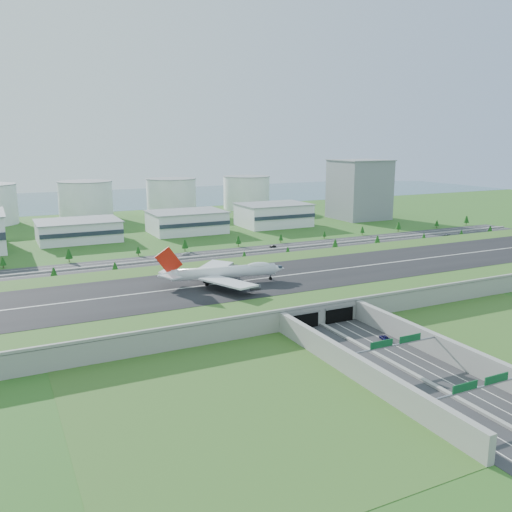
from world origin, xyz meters
name	(u,v)px	position (x,y,z in m)	size (l,w,h in m)	color
ground	(265,294)	(0.00, 0.00, 0.00)	(1200.00, 1200.00, 0.00)	#1F4E18
airfield_deck	(266,286)	(0.00, -0.09, 4.12)	(520.00, 100.00, 9.20)	gray
underpass_road	(404,360)	(0.00, -99.42, 3.43)	(38.80, 120.40, 8.00)	#28282B
sign_gantry_near	(396,346)	(0.00, -95.04, 6.95)	(38.70, 0.70, 9.80)	gray
sign_gantry_far	(480,388)	(0.00, -130.04, 6.95)	(38.70, 0.70, 9.80)	gray
north_expressway	(198,257)	(0.00, 95.00, 0.06)	(560.00, 36.00, 0.12)	#28282B
tree_row	(225,248)	(19.04, 95.49, 4.62)	(504.04, 48.66, 8.49)	#3D2819
hangar_mid_a	(78,231)	(-60.00, 190.00, 7.50)	(58.00, 42.00, 15.00)	silver
hangar_mid_b	(187,222)	(25.00, 190.00, 8.50)	(58.00, 42.00, 17.00)	silver
hangar_mid_c	(274,215)	(105.00, 190.00, 9.50)	(58.00, 42.00, 19.00)	silver
office_tower	(359,190)	(200.00, 195.00, 27.50)	(46.00, 46.00, 55.00)	gray
fuel_tank_b	(86,200)	(-35.00, 310.00, 17.50)	(50.00, 50.00, 35.00)	silver
fuel_tank_c	(171,196)	(50.00, 310.00, 17.50)	(50.00, 50.00, 35.00)	silver
fuel_tank_d	(246,193)	(135.00, 310.00, 17.50)	(50.00, 50.00, 35.00)	silver
bay_water	(93,200)	(0.00, 480.00, 0.03)	(1200.00, 260.00, 0.06)	#365967
boeing_747	(223,272)	(-22.07, 0.51, 13.44)	(61.35, 57.52, 19.10)	silver
car_0	(349,351)	(-7.27, -79.41, 0.85)	(1.73, 4.31, 1.47)	silver
car_1	(415,394)	(-9.68, -115.35, 0.90)	(1.66, 4.75, 1.56)	silver
car_2	(385,338)	(12.34, -74.69, 0.90)	(2.58, 5.60, 1.56)	#0B0B3A
car_5	(273,246)	(58.20, 102.54, 0.89)	(1.64, 4.70, 1.55)	black
car_6	(447,234)	(204.91, 85.49, 0.85)	(2.42, 5.24, 1.46)	#A7A8AC
car_7	(185,254)	(-5.29, 105.61, 0.95)	(2.32, 5.70, 1.65)	white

